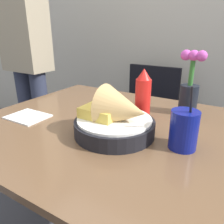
{
  "coord_description": "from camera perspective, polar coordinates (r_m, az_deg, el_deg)",
  "views": [
    {
      "loc": [
        0.43,
        -0.67,
        1.1
      ],
      "look_at": [
        0.04,
        -0.02,
        0.82
      ],
      "focal_mm": 35.0,
      "sensor_mm": 36.0,
      "label": 1
    }
  ],
  "objects": [
    {
      "name": "dining_table",
      "position": [
        0.91,
        -1.44,
        -9.11
      ],
      "size": [
        1.01,
        0.88,
        0.76
      ],
      "color": "brown",
      "rests_on": "ground_plane"
    },
    {
      "name": "drink_cup",
      "position": [
        0.7,
        18.2,
        -4.74
      ],
      "size": [
        0.08,
        0.08,
        0.21
      ],
      "color": "navy",
      "rests_on": "dining_table"
    },
    {
      "name": "wall_window",
      "position": [
        1.86,
        19.69,
        25.72
      ],
      "size": [
        7.0,
        0.06,
        2.6
      ],
      "color": "#B7B2A3",
      "rests_on": "ground_plane"
    },
    {
      "name": "flower_vase",
      "position": [
        0.98,
        19.6,
        5.76
      ],
      "size": [
        0.1,
        0.08,
        0.27
      ],
      "color": "black",
      "rests_on": "dining_table"
    },
    {
      "name": "person_standing",
      "position": [
        1.62,
        -21.7,
        15.88
      ],
      "size": [
        0.32,
        0.19,
        1.73
      ],
      "color": "#2D3347",
      "rests_on": "ground_plane"
    },
    {
      "name": "napkin",
      "position": [
        0.98,
        -21.13,
        -1.14
      ],
      "size": [
        0.16,
        0.13,
        0.01
      ],
      "color": "white",
      "rests_on": "dining_table"
    },
    {
      "name": "ketchup_bottle",
      "position": [
        0.91,
        8.1,
        4.68
      ],
      "size": [
        0.06,
        0.06,
        0.2
      ],
      "color": "red",
      "rests_on": "dining_table"
    },
    {
      "name": "chair_far_window",
      "position": [
        1.7,
        9.23,
        -0.11
      ],
      "size": [
        0.4,
        0.4,
        0.85
      ],
      "color": "black",
      "rests_on": "ground_plane"
    },
    {
      "name": "food_basket",
      "position": [
        0.74,
        1.37,
        -1.79
      ],
      "size": [
        0.28,
        0.28,
        0.18
      ],
      "color": "black",
      "rests_on": "dining_table"
    }
  ]
}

